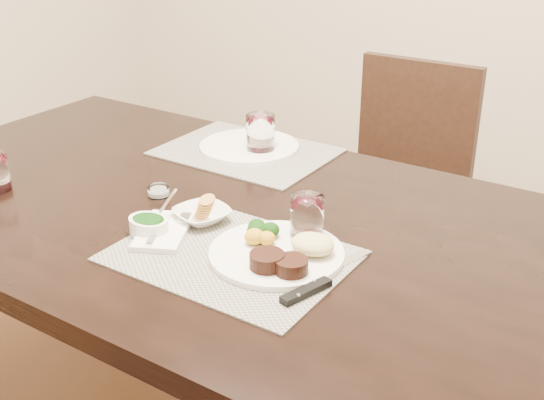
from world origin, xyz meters
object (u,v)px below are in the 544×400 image
Objects in this scene: dinner_plate at (281,252)px; cracker_bowl at (202,214)px; chair_far at (400,180)px; steak_knife at (315,284)px; far_plate at (249,146)px; wine_glass_near at (307,221)px.

cracker_bowl is at bearing 152.61° from dinner_plate.
chair_far reaches higher than cracker_bowl.
chair_far reaches higher than steak_knife.
dinner_plate is at bearing -49.16° from far_plate.
chair_far is 1.04m from cracker_bowl.
steak_knife is (0.11, -0.06, -0.01)m from dinner_plate.
wine_glass_near reaches higher than steak_knife.
cracker_bowl is (-0.34, 0.10, 0.01)m from steak_knife.
cracker_bowl is at bearing -67.83° from far_plate.
far_plate is (-0.52, 0.53, 0.00)m from steak_knife.
wine_glass_near is at bearing 72.56° from dinner_plate.
steak_knife is at bearing -45.58° from far_plate.
cracker_bowl is at bearing -167.64° from wine_glass_near.
cracker_bowl is 0.24m from wine_glass_near.
steak_knife is 1.77× the size of cracker_bowl.
chair_far is 6.08× the size of cracker_bowl.
wine_glass_near is at bearing -79.15° from chair_far.
cracker_bowl reaches higher than steak_knife.
cracker_bowl is 1.52× the size of wine_glass_near.
wine_glass_near is (0.00, 0.10, 0.03)m from dinner_plate.
steak_knife is 2.69× the size of wine_glass_near.
cracker_bowl is (-0.05, -1.01, 0.27)m from chair_far.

